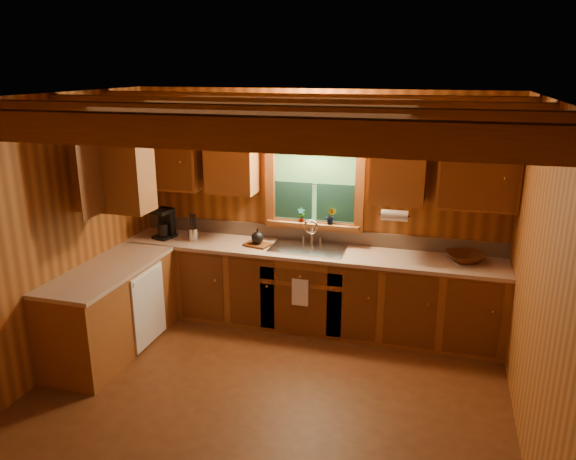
{
  "coord_description": "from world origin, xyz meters",
  "views": [
    {
      "loc": [
        1.35,
        -3.93,
        2.83
      ],
      "look_at": [
        0.0,
        0.8,
        1.35
      ],
      "focal_mm": 34.11,
      "sensor_mm": 36.0,
      "label": 1
    }
  ],
  "objects_px": {
    "cutting_board": "(258,245)",
    "coffee_maker": "(165,223)",
    "sink": "(308,253)",
    "wicker_basket": "(465,257)"
  },
  "relations": [
    {
      "from": "cutting_board",
      "to": "wicker_basket",
      "type": "xyz_separation_m",
      "value": [
        2.22,
        0.1,
        0.03
      ]
    },
    {
      "from": "wicker_basket",
      "to": "coffee_maker",
      "type": "bearing_deg",
      "value": -178.48
    },
    {
      "from": "sink",
      "to": "wicker_basket",
      "type": "distance_m",
      "value": 1.65
    },
    {
      "from": "sink",
      "to": "cutting_board",
      "type": "xyz_separation_m",
      "value": [
        -0.57,
        -0.05,
        0.06
      ]
    },
    {
      "from": "cutting_board",
      "to": "coffee_maker",
      "type": "bearing_deg",
      "value": -166.89
    },
    {
      "from": "sink",
      "to": "cutting_board",
      "type": "relative_size",
      "value": 2.92
    },
    {
      "from": "coffee_maker",
      "to": "cutting_board",
      "type": "xyz_separation_m",
      "value": [
        1.14,
        -0.01,
        -0.16
      ]
    },
    {
      "from": "sink",
      "to": "wicker_basket",
      "type": "bearing_deg",
      "value": 1.85
    },
    {
      "from": "sink",
      "to": "coffee_maker",
      "type": "relative_size",
      "value": 2.37
    },
    {
      "from": "coffee_maker",
      "to": "wicker_basket",
      "type": "distance_m",
      "value": 3.36
    }
  ]
}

